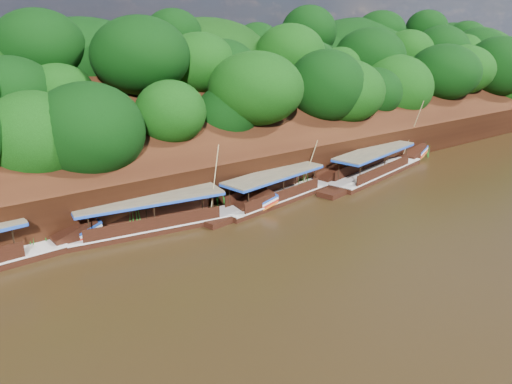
{
  "coord_description": "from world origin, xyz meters",
  "views": [
    {
      "loc": [
        -25.84,
        -21.01,
        13.23
      ],
      "look_at": [
        -4.57,
        7.0,
        1.48
      ],
      "focal_mm": 35.0,
      "sensor_mm": 36.0,
      "label": 1
    }
  ],
  "objects": [
    {
      "name": "boat_2",
      "position": [
        -11.02,
        7.98,
        0.54
      ],
      "size": [
        15.25,
        4.27,
        5.8
      ],
      "rotation": [
        0.0,
        0.0,
        -0.16
      ],
      "color": "black",
      "rests_on": "ground"
    },
    {
      "name": "boat_0",
      "position": [
        10.9,
        7.77,
        0.58
      ],
      "size": [
        15.88,
        5.21,
        6.97
      ],
      "rotation": [
        0.0,
        0.0,
        0.2
      ],
      "color": "black",
      "rests_on": "ground"
    },
    {
      "name": "boat_1",
      "position": [
        -0.94,
        7.8,
        0.55
      ],
      "size": [
        14.11,
        4.19,
        4.99
      ],
      "rotation": [
        0.0,
        0.0,
        0.16
      ],
      "color": "black",
      "rests_on": "ground"
    },
    {
      "name": "riverbank",
      "position": [
        -0.01,
        22.73,
        1.89
      ],
      "size": [
        120.0,
        30.06,
        19.4
      ],
      "color": "black",
      "rests_on": "ground"
    },
    {
      "name": "ground",
      "position": [
        0.0,
        0.0,
        0.0
      ],
      "size": [
        160.0,
        160.0,
        0.0
      ],
      "primitive_type": "plane",
      "color": "black",
      "rests_on": "ground"
    },
    {
      "name": "reeds",
      "position": [
        -2.81,
        9.49,
        0.88
      ],
      "size": [
        48.44,
        2.15,
        2.14
      ],
      "color": "#1B6318",
      "rests_on": "ground"
    }
  ]
}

